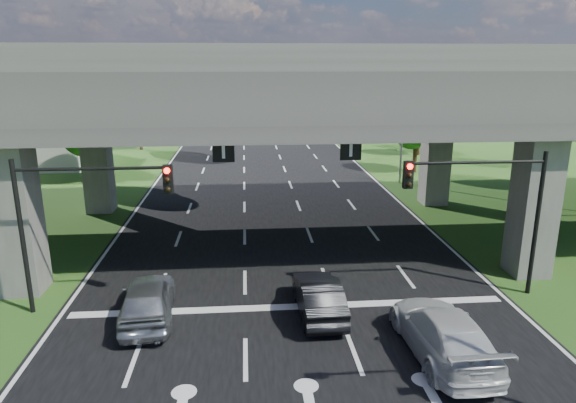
{
  "coord_description": "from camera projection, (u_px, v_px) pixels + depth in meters",
  "views": [
    {
      "loc": [
        -1.65,
        -14.79,
        9.39
      ],
      "look_at": [
        0.25,
        7.89,
        3.13
      ],
      "focal_mm": 32.0,
      "sensor_mm": 36.0,
      "label": 1
    }
  ],
  "objects": [
    {
      "name": "ground",
      "position": [
        300.0,
        357.0,
        16.83
      ],
      "size": [
        160.0,
        160.0,
        0.0
      ],
      "primitive_type": "plane",
      "color": "#284A17",
      "rests_on": "ground"
    },
    {
      "name": "road",
      "position": [
        280.0,
        249.0,
        26.44
      ],
      "size": [
        18.0,
        120.0,
        0.03
      ],
      "primitive_type": "cube",
      "color": "black",
      "rests_on": "ground"
    },
    {
      "name": "overpass",
      "position": [
        276.0,
        90.0,
        26.26
      ],
      "size": [
        80.0,
        15.0,
        10.0
      ],
      "color": "#3A3735",
      "rests_on": "ground"
    },
    {
      "name": "signal_right",
      "position": [
        488.0,
        198.0,
        20.14
      ],
      "size": [
        5.76,
        0.54,
        6.0
      ],
      "color": "black",
      "rests_on": "ground"
    },
    {
      "name": "signal_left",
      "position": [
        79.0,
        207.0,
        18.88
      ],
      "size": [
        5.76,
        0.54,
        6.0
      ],
      "color": "black",
      "rests_on": "ground"
    },
    {
      "name": "streetlight_far",
      "position": [
        399.0,
        109.0,
        39.16
      ],
      "size": [
        3.38,
        0.25,
        10.0
      ],
      "color": "gray",
      "rests_on": "ground"
    },
    {
      "name": "streetlight_beyond",
      "position": [
        355.0,
        95.0,
        54.53
      ],
      "size": [
        3.38,
        0.25,
        10.0
      ],
      "color": "gray",
      "rests_on": "ground"
    },
    {
      "name": "tree_left_near",
      "position": [
        84.0,
        122.0,
        39.41
      ],
      "size": [
        4.5,
        4.5,
        7.8
      ],
      "color": "black",
      "rests_on": "ground"
    },
    {
      "name": "tree_left_mid",
      "position": [
        77.0,
        120.0,
        47.02
      ],
      "size": [
        3.91,
        3.9,
        6.76
      ],
      "color": "black",
      "rests_on": "ground"
    },
    {
      "name": "tree_left_far",
      "position": [
        138.0,
        102.0,
        54.78
      ],
      "size": [
        4.8,
        4.8,
        8.32
      ],
      "color": "black",
      "rests_on": "ground"
    },
    {
      "name": "tree_right_near",
      "position": [
        418.0,
        120.0,
        43.6
      ],
      "size": [
        4.2,
        4.2,
        7.28
      ],
      "color": "black",
      "rests_on": "ground"
    },
    {
      "name": "tree_right_mid",
      "position": [
        421.0,
        114.0,
        51.61
      ],
      "size": [
        3.91,
        3.9,
        6.76
      ],
      "color": "black",
      "rests_on": "ground"
    },
    {
      "name": "tree_right_far",
      "position": [
        364.0,
        102.0,
        58.8
      ],
      "size": [
        4.5,
        4.5,
        7.8
      ],
      "color": "black",
      "rests_on": "ground"
    },
    {
      "name": "car_silver",
      "position": [
        148.0,
        299.0,
        19.06
      ],
      "size": [
        2.31,
        4.86,
        1.6
      ],
      "primitive_type": "imported",
      "rotation": [
        0.0,
        0.0,
        3.23
      ],
      "color": "#A6A9AD",
      "rests_on": "road"
    },
    {
      "name": "car_dark",
      "position": [
        318.0,
        296.0,
        19.47
      ],
      "size": [
        1.64,
        4.43,
        1.45
      ],
      "primitive_type": "imported",
      "rotation": [
        0.0,
        0.0,
        3.17
      ],
      "color": "black",
      "rests_on": "road"
    },
    {
      "name": "car_white",
      "position": [
        443.0,
        333.0,
        16.71
      ],
      "size": [
        2.41,
        5.58,
        1.6
      ],
      "primitive_type": "imported",
      "rotation": [
        0.0,
        0.0,
        3.17
      ],
      "color": "silver",
      "rests_on": "road"
    }
  ]
}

